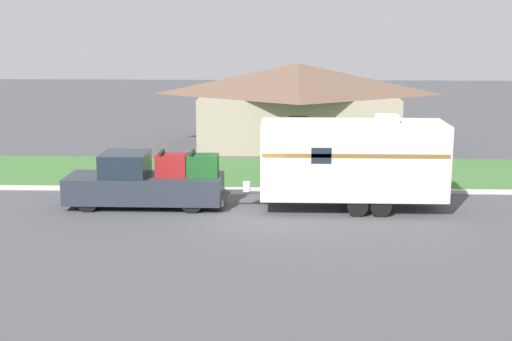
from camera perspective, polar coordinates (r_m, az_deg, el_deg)
name	(u,v)px	position (r m, az deg, el deg)	size (l,w,h in m)	color
ground_plane	(252,216)	(25.22, -0.30, -3.68)	(120.00, 120.00, 0.00)	#47474C
curb_strip	(256,190)	(28.83, 0.02, -1.55)	(80.00, 0.30, 0.14)	beige
lawn_strip	(259,172)	(32.40, 0.27, -0.15)	(80.00, 7.00, 0.03)	#3D6B33
house_across_street	(298,103)	(39.31, 3.36, 5.39)	(11.24, 7.31, 4.53)	gray
pickup_truck	(146,182)	(26.63, -8.79, -0.94)	(5.86, 1.96, 2.10)	black
travel_trailer	(353,159)	(26.08, 7.73, 0.90)	(7.81, 2.45, 3.49)	black
mailbox	(403,164)	(29.80, 11.67, 0.50)	(0.48, 0.20, 1.32)	brown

